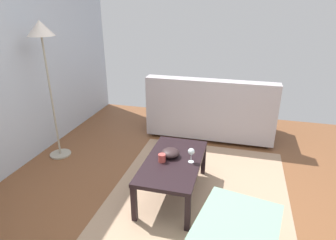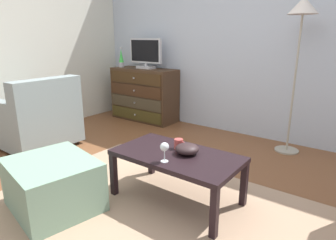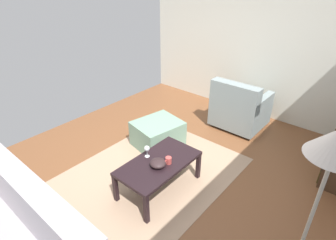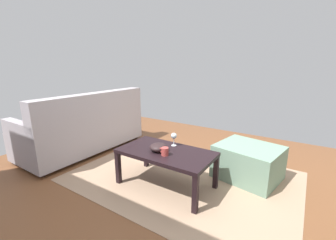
% 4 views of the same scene
% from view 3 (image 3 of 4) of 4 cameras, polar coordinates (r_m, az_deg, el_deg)
% --- Properties ---
extents(ground_plane, '(5.70, 4.80, 0.05)m').
position_cam_3_polar(ground_plane, '(3.84, -0.04, -11.81)').
color(ground_plane, brown).
extents(wall_plain_left, '(0.12, 4.80, 2.73)m').
position_cam_3_polar(wall_plain_left, '(5.30, 19.29, 15.22)').
color(wall_plain_left, silver).
rests_on(wall_plain_left, ground_plane).
extents(area_rug, '(2.60, 1.90, 0.01)m').
position_cam_3_polar(area_rug, '(3.81, -4.37, -11.66)').
color(area_rug, tan).
rests_on(area_rug, ground_plane).
extents(coffee_table, '(1.05, 0.58, 0.42)m').
position_cam_3_polar(coffee_table, '(3.39, -1.93, -9.45)').
color(coffee_table, black).
rests_on(coffee_table, ground_plane).
extents(wine_glass, '(0.07, 0.07, 0.16)m').
position_cam_3_polar(wine_glass, '(3.39, -4.47, -6.07)').
color(wine_glass, silver).
rests_on(wine_glass, coffee_table).
extents(mug, '(0.11, 0.08, 0.08)m').
position_cam_3_polar(mug, '(3.31, 0.08, -8.51)').
color(mug, '#BA4540').
rests_on(mug, coffee_table).
extents(bowl_decorative, '(0.20, 0.20, 0.09)m').
position_cam_3_polar(bowl_decorative, '(3.27, -2.13, -9.08)').
color(bowl_decorative, '#2E1F21').
rests_on(bowl_decorative, coffee_table).
extents(armchair, '(0.80, 0.84, 0.89)m').
position_cam_3_polar(armchair, '(4.92, 14.77, 2.37)').
color(armchair, '#332319').
rests_on(armchair, ground_plane).
extents(ottoman, '(0.80, 0.72, 0.41)m').
position_cam_3_polar(ottoman, '(4.32, -2.19, -2.90)').
color(ottoman, gray).
rests_on(ottoman, ground_plane).
extents(standing_lamp, '(0.32, 0.32, 1.77)m').
position_cam_3_polar(standing_lamp, '(1.78, 30.88, -8.40)').
color(standing_lamp, '#A59E8C').
rests_on(standing_lamp, ground_plane).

